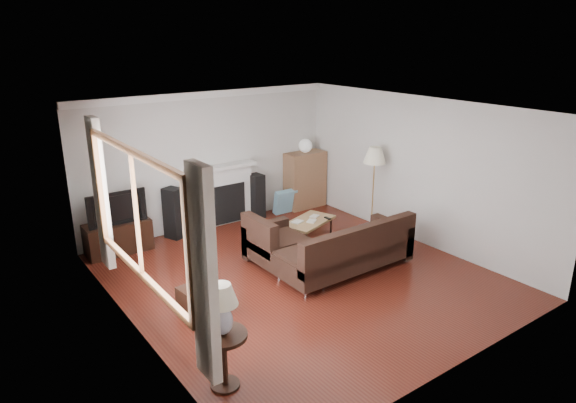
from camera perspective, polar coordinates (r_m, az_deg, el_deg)
room at (r=7.32m, az=1.38°, el=0.52°), size 5.10×5.60×2.54m
window at (r=5.95m, az=-16.50°, el=-1.48°), size 0.12×2.74×1.54m
curtain_near at (r=4.72m, az=-9.30°, el=-8.21°), size 0.10×0.35×2.10m
curtain_far at (r=7.39m, az=-20.10°, el=0.78°), size 0.10×0.35×2.10m
fireplace at (r=9.72m, az=-7.41°, el=0.74°), size 1.40×0.26×1.15m
tv_stand at (r=8.96m, az=-18.34°, el=-3.77°), size 1.04×0.47×0.52m
television at (r=8.78m, az=-18.69°, el=-0.54°), size 0.95×0.12×0.55m
speaker_left at (r=9.25m, az=-12.57°, el=-1.26°), size 0.35×0.38×0.91m
speaker_right at (r=10.03m, az=-3.54°, el=0.60°), size 0.26×0.31×0.88m
bookshelf at (r=10.62m, az=1.90°, el=2.43°), size 0.84×0.40×1.16m
globe_lamp at (r=10.45m, az=1.95°, el=6.21°), size 0.27×0.27×0.27m
sectional_sofa at (r=7.85m, az=6.36°, el=-5.10°), size 2.37×1.73×0.76m
coffee_table at (r=8.99m, az=2.33°, el=-3.21°), size 1.09×0.83×0.38m
footstool at (r=6.77m, az=-9.54°, el=-10.96°), size 0.54×0.54×0.41m
floor_lamp at (r=9.39m, az=9.43°, el=1.33°), size 0.51×0.51×1.56m
side_table at (r=5.50m, az=-7.11°, el=-17.09°), size 0.50×0.50×0.62m
table_lamp at (r=5.19m, az=-7.37°, el=-11.84°), size 0.33×0.33×0.54m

